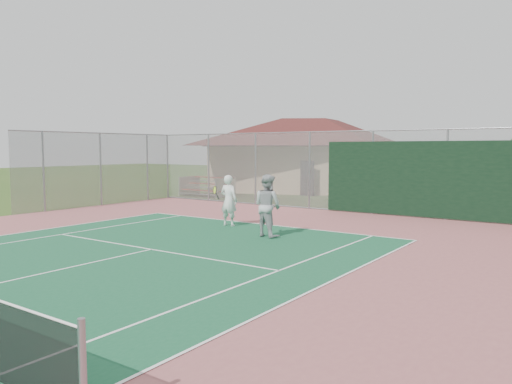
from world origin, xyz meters
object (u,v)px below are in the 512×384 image
at_px(bleachers, 207,186).
at_px(player_grey_back, 268,206).
at_px(clubhouse, 311,147).
at_px(player_white_front, 229,201).

relative_size(bleachers, player_grey_back, 1.54).
relative_size(clubhouse, player_white_front, 8.31).
bearing_deg(player_white_front, bleachers, -48.80).
bearing_deg(clubhouse, player_grey_back, -85.23).
bearing_deg(player_white_front, clubhouse, -74.63).
height_order(clubhouse, player_grey_back, clubhouse).
bearing_deg(bleachers, player_grey_back, -40.97).
xyz_separation_m(player_white_front, player_grey_back, (2.32, -0.98, 0.06)).
height_order(clubhouse, player_white_front, clubhouse).
distance_m(clubhouse, bleachers, 8.07).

